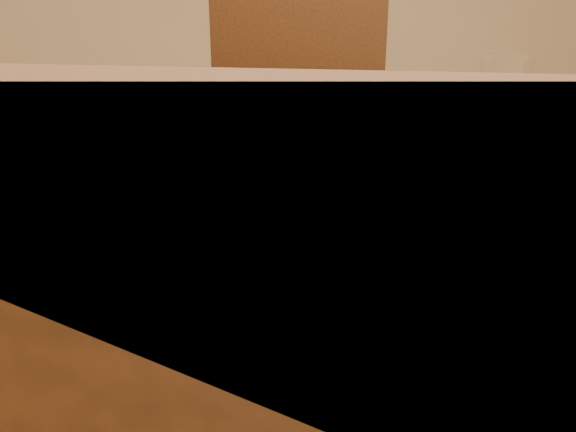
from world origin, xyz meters
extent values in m
cube|color=#462B0D|center=(0.00, 0.00, 0.73)|extent=(0.90, 1.40, 0.04)
cylinder|color=black|center=(-0.39, 0.64, 0.35)|extent=(0.07, 0.07, 0.71)
cylinder|color=black|center=(0.39, 0.64, 0.35)|extent=(0.07, 0.07, 0.71)
cube|color=black|center=(0.08, 0.99, 0.45)|extent=(0.52, 0.52, 0.04)
cylinder|color=black|center=(0.30, 1.14, 0.22)|extent=(0.04, 0.04, 0.43)
cylinder|color=black|center=(-0.07, 1.21, 0.22)|extent=(0.04, 0.04, 0.43)
cylinder|color=black|center=(0.23, 0.77, 0.22)|extent=(0.04, 0.04, 0.43)
cylinder|color=black|center=(-0.15, 0.84, 0.22)|extent=(0.04, 0.04, 0.43)
cube|color=black|center=(0.04, 0.78, 0.72)|extent=(0.42, 0.11, 0.49)
cylinder|color=silver|center=(-0.06, -0.31, 0.76)|extent=(0.31, 0.31, 0.02)
ellipsoid|color=#1A360B|center=(-0.06, -0.31, 0.79)|extent=(0.21, 0.21, 0.05)
cube|color=silver|center=(0.07, -0.34, 0.77)|extent=(0.05, 0.18, 0.01)
cylinder|color=silver|center=(-0.06, 0.18, 0.76)|extent=(0.16, 0.16, 0.02)
ellipsoid|color=#B07E48|center=(-0.06, 0.18, 0.80)|extent=(0.10, 0.10, 0.07)
cylinder|color=silver|center=(0.26, 0.01, 0.77)|extent=(0.15, 0.15, 0.04)
sphere|color=red|center=(0.28, 0.02, 0.78)|extent=(0.03, 0.03, 0.03)
sphere|color=red|center=(0.25, 0.02, 0.78)|extent=(0.03, 0.03, 0.03)
sphere|color=red|center=(0.26, -0.01, 0.78)|extent=(0.03, 0.03, 0.03)
cylinder|color=silver|center=(0.32, 0.20, 0.82)|extent=(0.08, 0.08, 0.14)
cylinder|color=black|center=(0.32, 0.20, 0.79)|extent=(0.07, 0.07, 0.07)
cube|color=white|center=(-0.15, 0.05, 0.81)|extent=(0.09, 0.05, 0.12)
cube|color=white|center=(-0.15, 0.05, 0.82)|extent=(0.08, 0.04, 0.10)
camera|label=1|loc=(-0.10, -0.80, 1.01)|focal=40.00mm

